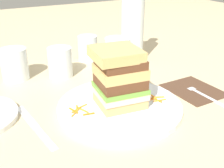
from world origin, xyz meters
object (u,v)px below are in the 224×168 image
sandwich (118,78)px  empty_tumbler_1 (15,64)px  knife (36,127)px  juice_glass (117,56)px  water_bottle (133,22)px  napkin_dark (194,90)px  empty_tumbler_0 (88,48)px  fork (200,92)px  empty_tumbler_2 (60,62)px  main_plate (118,107)px

sandwich → empty_tumbler_1: (-0.17, 0.30, -0.03)m
knife → sandwich: bearing=-4.9°
juice_glass → water_bottle: 0.13m
napkin_dark → water_bottle: size_ratio=0.49×
empty_tumbler_0 → empty_tumbler_1: 0.26m
fork → juice_glass: 0.27m
juice_glass → empty_tumbler_2: 0.18m
fork → empty_tumbler_0: 0.41m
main_plate → empty_tumbler_0: size_ratio=3.47×
main_plate → knife: (-0.19, 0.02, -0.01)m
sandwich → napkin_dark: (0.23, -0.01, -0.08)m
knife → empty_tumbler_0: bearing=51.0°
juice_glass → knife: bearing=-146.9°
fork → knife: bearing=173.6°
main_plate → juice_glass: (0.12, 0.22, 0.04)m
main_plate → water_bottle: water_bottle is taller
main_plate → empty_tumbler_1: bearing=119.9°
juice_glass → fork: bearing=-66.9°
knife → empty_tumbler_1: 0.29m
empty_tumbler_0 → empty_tumbler_2: size_ratio=0.95×
main_plate → fork: bearing=-7.6°
main_plate → napkin_dark: 0.23m
juice_glass → empty_tumbler_2: juice_glass is taller
fork → knife: fork is taller
empty_tumbler_2 → main_plate: bearing=-78.6°
empty_tumbler_1 → water_bottle: bearing=-5.1°
main_plate → sandwich: 0.07m
water_bottle → fork: bearing=-85.2°
sandwich → juice_glass: bearing=60.6°
main_plate → empty_tumbler_0: 0.36m
main_plate → empty_tumbler_0: bearing=77.1°
juice_glass → empty_tumbler_2: bearing=168.9°
napkin_dark → empty_tumbler_2: bearing=136.9°
juice_glass → empty_tumbler_1: 0.30m
empty_tumbler_1 → empty_tumbler_2: bearing=-20.5°
water_bottle → empty_tumbler_0: (-0.12, 0.08, -0.09)m
water_bottle → empty_tumbler_0: water_bottle is taller
main_plate → water_bottle: 0.36m
juice_glass → empty_tumbler_1: bearing=164.9°
empty_tumbler_0 → main_plate: bearing=-102.9°
empty_tumbler_0 → empty_tumbler_2: 0.16m
napkin_dark → juice_glass: size_ratio=1.43×
empty_tumbler_0 → empty_tumbler_2: (-0.13, -0.10, 0.00)m
napkin_dark → main_plate: bearing=177.9°
napkin_dark → water_bottle: bearing=95.1°
knife → fork: bearing=-6.4°
empty_tumbler_2 → empty_tumbler_0: bearing=36.2°
knife → empty_tumbler_2: size_ratio=2.28×
main_plate → knife: main_plate is taller
water_bottle → sandwich: bearing=-127.8°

